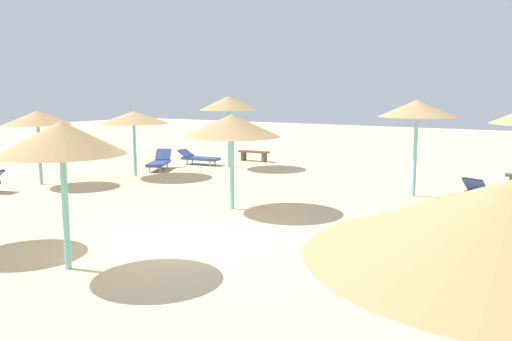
# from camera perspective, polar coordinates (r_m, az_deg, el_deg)

# --- Properties ---
(ground_plane) EXTENTS (80.00, 80.00, 0.00)m
(ground_plane) POSITION_cam_1_polar(r_m,az_deg,el_deg) (11.71, -7.91, -7.67)
(ground_plane) COLOR beige
(parasol_0) EXTENTS (2.51, 2.51, 3.06)m
(parasol_0) POSITION_cam_1_polar(r_m,az_deg,el_deg) (22.69, -2.97, 7.25)
(parasol_0) COLOR #6BC6BC
(parasol_0) RESTS_ON ground
(parasol_2) EXTENTS (2.72, 2.72, 2.51)m
(parasol_2) POSITION_cam_1_polar(r_m,az_deg,el_deg) (20.86, -13.07, 5.58)
(parasol_2) COLOR #6BC6BC
(parasol_2) RESTS_ON ground
(parasol_4) EXTENTS (2.33, 2.33, 2.59)m
(parasol_4) POSITION_cam_1_polar(r_m,az_deg,el_deg) (19.90, -22.50, 5.16)
(parasol_4) COLOR #6BC6BC
(parasol_4) RESTS_ON ground
(parasol_5) EXTENTS (2.36, 2.36, 3.00)m
(parasol_5) POSITION_cam_1_polar(r_m,az_deg,el_deg) (17.03, 17.00, 6.38)
(parasol_5) COLOR #6BC6BC
(parasol_5) RESTS_ON ground
(parasol_7) EXTENTS (2.30, 2.30, 2.73)m
(parasol_7) POSITION_cam_1_polar(r_m,az_deg,el_deg) (10.05, -20.25, 3.25)
(parasol_7) COLOR #6BC6BC
(parasol_7) RESTS_ON ground
(parasol_8) EXTENTS (2.70, 2.70, 2.64)m
(parasol_8) POSITION_cam_1_polar(r_m,az_deg,el_deg) (14.48, -2.65, 4.84)
(parasol_8) COLOR #6BC6BC
(parasol_8) RESTS_ON ground
(lounger_0) EXTENTS (1.96, 0.84, 0.65)m
(lounger_0) POSITION_cam_1_polar(r_m,az_deg,el_deg) (23.84, -6.25, 1.39)
(lounger_0) COLOR #33478C
(lounger_0) RESTS_ON ground
(lounger_2) EXTENTS (1.41, 1.94, 0.80)m
(lounger_2) POSITION_cam_1_polar(r_m,az_deg,el_deg) (22.55, -10.39, 0.93)
(lounger_2) COLOR #33478C
(lounger_2) RESTS_ON ground
(lounger_3) EXTENTS (1.31, 1.97, 0.77)m
(lounger_3) POSITION_cam_1_polar(r_m,az_deg,el_deg) (17.24, 23.73, -1.98)
(lounger_3) COLOR #33478C
(lounger_3) RESTS_ON ground
(bench_1) EXTENTS (1.53, 0.51, 0.49)m
(bench_1) POSITION_cam_1_polar(r_m,az_deg,el_deg) (24.84, -0.23, 1.81)
(bench_1) COLOR brown
(bench_1) RESTS_ON ground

